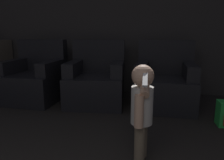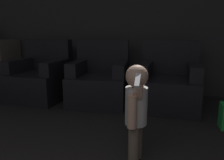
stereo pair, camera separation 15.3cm
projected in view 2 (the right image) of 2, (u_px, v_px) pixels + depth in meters
name	position (u px, v px, depth m)	size (l,w,h in m)	color
wall_back	(121.00, 18.00, 3.78)	(8.40, 0.05, 2.60)	#33302D
armchair_left	(40.00, 78.00, 3.54)	(0.87, 0.88, 0.95)	black
armchair_middle	(100.00, 81.00, 3.33)	(0.87, 0.88, 0.95)	black
armchair_right	(168.00, 85.00, 3.11)	(0.87, 0.88, 0.95)	black
person_toddler	(136.00, 106.00, 1.74)	(0.18, 0.32, 0.81)	brown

